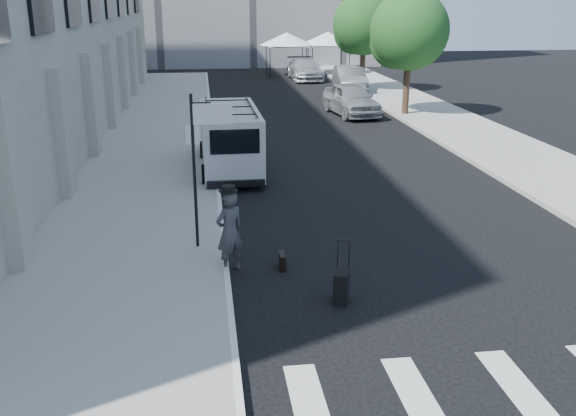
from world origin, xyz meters
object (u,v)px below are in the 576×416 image
object	(u,v)px
cargo_van	(230,138)
parked_car_a	(351,99)
businessman	(230,232)
suitcase	(341,286)
briefcase	(282,261)
parked_car_b	(350,79)
parked_car_c	(305,69)

from	to	relation	value
cargo_van	parked_car_a	xyz separation A→B (m)	(6.50, 10.13, -0.32)
businessman	suitcase	distance (m)	2.76
briefcase	parked_car_b	bearing A→B (deg)	76.91
briefcase	parked_car_a	distance (m)	19.56
parked_car_b	businessman	bearing A→B (deg)	-103.15
parked_car_c	parked_car_a	bearing A→B (deg)	-90.62
cargo_van	parked_car_a	distance (m)	12.04
briefcase	cargo_van	world-z (taller)	cargo_van
suitcase	parked_car_c	xyz separation A→B (m)	(4.85, 35.29, 0.43)
briefcase	parked_car_c	xyz separation A→B (m)	(5.78, 33.54, 0.59)
businessman	parked_car_c	size ratio (longest dim) A/B	0.34
businessman	parked_car_b	bearing A→B (deg)	-139.29
parked_car_c	suitcase	bearing A→B (deg)	-98.45
cargo_van	parked_car_b	distance (m)	20.19
briefcase	parked_car_c	size ratio (longest dim) A/B	0.08
cargo_van	parked_car_a	size ratio (longest dim) A/B	1.21
parked_car_b	parked_car_c	xyz separation A→B (m)	(-1.80, 6.58, -0.04)
briefcase	parked_car_c	distance (m)	34.04
suitcase	briefcase	bearing A→B (deg)	136.68
briefcase	parked_car_a	size ratio (longest dim) A/B	0.09
parked_car_b	briefcase	bearing A→B (deg)	-100.97
businessman	briefcase	distance (m)	1.33
businessman	briefcase	world-z (taller)	businessman
cargo_van	parked_car_a	bearing A→B (deg)	56.43
businessman	parked_car_c	world-z (taller)	businessman
suitcase	cargo_van	distance (m)	10.47
briefcase	suitcase	distance (m)	1.99
suitcase	businessman	bearing A→B (deg)	158.20
briefcase	suitcase	world-z (taller)	suitcase
parked_car_a	parked_car_b	distance (m)	8.47
cargo_van	businessman	bearing A→B (deg)	-93.51
suitcase	parked_car_c	world-z (taller)	parked_car_c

